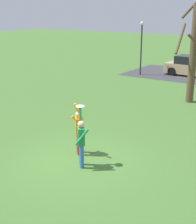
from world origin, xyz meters
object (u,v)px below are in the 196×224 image
Objects in this scene: person_catcher at (81,140)px; parked_car_tan at (191,67)px; frisbee_disc at (80,106)px; lamppost_by_lot at (141,43)px; bare_tree_tall at (193,52)px; person_defender at (79,129)px.

parked_car_tan is at bearing -34.98° from person_catcher.
person_catcher is 0.50× the size of parked_car_tan.
lamppost_by_lot is at bearing 110.09° from frisbee_disc.
bare_tree_tall reaches higher than lamppost_by_lot.
person_catcher is 1.02× the size of person_defender.
person_catcher is at bearing -47.52° from frisbee_disc.
frisbee_disc is 0.07× the size of parked_car_tan.
lamppost_by_lot is at bearing 136.65° from bare_tree_tall.
parked_car_tan is (-2.36, 17.94, -0.25)m from person_catcher.
person_catcher is at bearing -0.00° from person_defender.
person_defender reaches higher than parked_car_tan.
lamppost_by_lot is at bearing 156.49° from person_defender.
lamppost_by_lot is (-5.22, 15.18, 1.60)m from person_defender.
frisbee_disc is 0.05× the size of bare_tree_tall.
parked_car_tan is 0.98× the size of lamppost_by_lot.
bare_tree_tall reaches higher than person_catcher.
bare_tree_tall reaches higher than parked_car_tan.
bare_tree_tall is at bearing -69.46° from parked_car_tan.
bare_tree_tall is at bearing -44.17° from person_catcher.
person_catcher reaches higher than person_defender.
bare_tree_tall is 8.56m from lamppost_by_lot.
frisbee_disc is 9.96m from bare_tree_tall.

